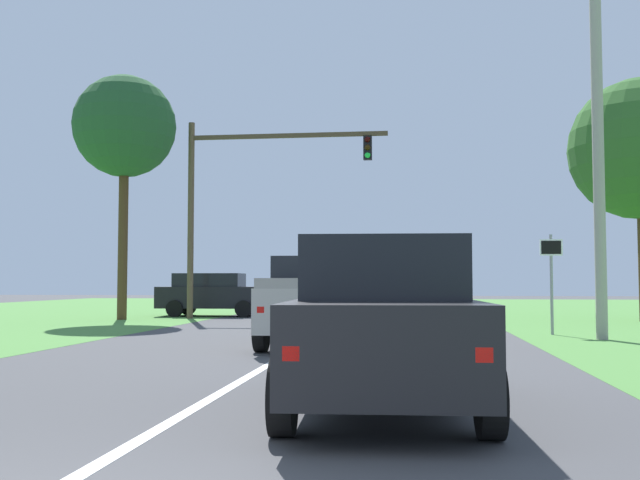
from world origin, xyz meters
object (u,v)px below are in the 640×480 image
(traffic_light, at_px, (242,187))
(red_suv_near, at_px, (383,321))
(utility_pole_right, at_px, (598,128))
(extra_tree_1, at_px, (125,128))
(pickup_truck_lead, at_px, (318,301))
(crossing_suv_far, at_px, (214,294))
(keep_moving_sign, at_px, (551,271))

(traffic_light, bearing_deg, red_suv_near, -72.54)
(utility_pole_right, height_order, extra_tree_1, utility_pole_right)
(pickup_truck_lead, relative_size, crossing_suv_far, 1.10)
(pickup_truck_lead, bearing_deg, crossing_suv_far, 113.97)
(pickup_truck_lead, relative_size, keep_moving_sign, 1.88)
(traffic_light, distance_m, utility_pole_right, 14.20)
(red_suv_near, distance_m, extra_tree_1, 22.10)
(utility_pole_right, bearing_deg, crossing_suv_far, 139.33)
(utility_pole_right, bearing_deg, extra_tree_1, 153.17)
(red_suv_near, height_order, crossing_suv_far, red_suv_near)
(extra_tree_1, bearing_deg, utility_pole_right, -26.83)
(pickup_truck_lead, bearing_deg, keep_moving_sign, 36.49)
(red_suv_near, distance_m, crossing_suv_far, 22.94)
(keep_moving_sign, xyz_separation_m, extra_tree_1, (-14.54, 6.23, 5.57))
(traffic_light, distance_m, crossing_suv_far, 4.93)
(utility_pole_right, distance_m, extra_tree_1, 17.42)
(pickup_truck_lead, xyz_separation_m, keep_moving_sign, (5.79, 4.28, 0.72))
(red_suv_near, height_order, utility_pole_right, utility_pole_right)
(keep_moving_sign, height_order, extra_tree_1, extra_tree_1)
(red_suv_near, xyz_separation_m, extra_tree_1, (-10.47, 18.41, 6.30))
(utility_pole_right, bearing_deg, traffic_light, 141.34)
(traffic_light, height_order, crossing_suv_far, traffic_light)
(traffic_light, relative_size, utility_pole_right, 0.74)
(traffic_light, relative_size, extra_tree_1, 0.84)
(traffic_light, bearing_deg, pickup_truck_lead, -69.16)
(crossing_suv_far, bearing_deg, traffic_light, -51.40)
(keep_moving_sign, height_order, crossing_suv_far, keep_moving_sign)
(red_suv_near, height_order, extra_tree_1, extra_tree_1)
(utility_pole_right, bearing_deg, red_suv_near, -115.06)
(red_suv_near, xyz_separation_m, pickup_truck_lead, (-1.72, 7.90, 0.01))
(traffic_light, height_order, extra_tree_1, extra_tree_1)
(pickup_truck_lead, bearing_deg, traffic_light, 110.84)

